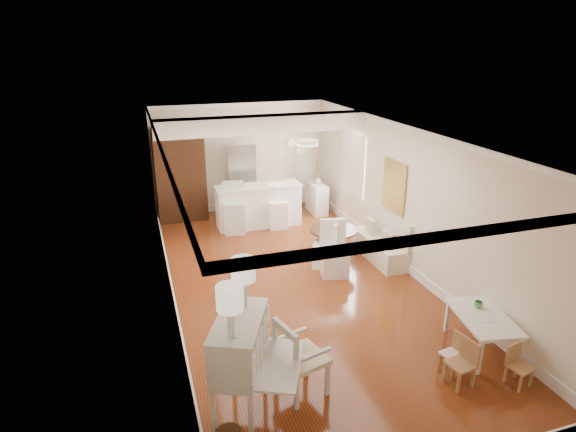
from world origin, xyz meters
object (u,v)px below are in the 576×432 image
kids_table (481,333)px  bar_stool_left (234,208)px  kids_chair_b (453,354)px  bar_stool_right (277,206)px  kids_chair_a (461,364)px  secretary_bureau (240,368)px  dining_table (333,244)px  gustavian_armchair (302,356)px  kids_chair_c (520,366)px  fridge (255,179)px  breakfast_counter (259,206)px  slip_chair_far (326,244)px  pantry_cabinet (180,175)px  sideboard (317,198)px  slip_chair_near (335,249)px

kids_table → bar_stool_left: bearing=113.5°
kids_chair_b → bar_stool_right: 5.98m
kids_chair_a → bar_stool_right: (-0.63, 6.18, 0.21)m
secretary_bureau → dining_table: (2.77, 3.73, -0.33)m
kids_chair_b → bar_stool_right: bearing=175.8°
bar_stool_left → gustavian_armchair: bearing=-82.9°
kids_chair_c → fridge: bearing=89.8°
breakfast_counter → bar_stool_left: size_ratio=1.70×
kids_chair_a → slip_chair_far: 3.85m
kids_chair_c → pantry_cabinet: size_ratio=0.25×
kids_chair_c → bar_stool_left: size_ratio=0.48×
bar_stool_left → fridge: bearing=67.1°
kids_table → kids_chair_a: kids_chair_a is taller
gustavian_armchair → bar_stool_left: 5.66m
kids_chair_a → kids_chair_c: 0.78m
gustavian_armchair → kids_chair_a: bearing=-119.9°
kids_chair_c → sideboard: (-0.06, 7.16, 0.10)m
kids_chair_a → sideboard: bearing=167.2°
dining_table → bar_stool_left: bearing=128.1°
kids_chair_c → pantry_cabinet: pantry_cabinet is taller
gustavian_armchair → kids_table: 2.78m
secretary_bureau → breakfast_counter: size_ratio=0.64×
kids_chair_b → kids_chair_a: bearing=-26.7°
gustavian_armchair → kids_chair_c: (2.74, -0.77, -0.24)m
kids_table → secretary_bureau: bearing=-177.2°
bar_stool_right → fridge: size_ratio=0.60×
slip_chair_near → kids_chair_b: bearing=-70.9°
slip_chair_far → fridge: size_ratio=0.54×
kids_chair_a → kids_chair_b: size_ratio=1.14×
gustavian_armchair → sideboard: gustavian_armchair is taller
kids_chair_c → dining_table: dining_table is taller
slip_chair_far → sideboard: bearing=-165.6°
kids_chair_b → kids_chair_c: size_ratio=0.99×
bar_stool_left → slip_chair_far: bearing=-49.5°
secretary_bureau → fridge: size_ratio=0.73×
bar_stool_left → fridge: size_ratio=0.67×
secretary_bureau → kids_chair_a: secretary_bureau is taller
kids_chair_a → breakfast_counter: bearing=-178.1°
kids_chair_c → fridge: size_ratio=0.32×
dining_table → slip_chair_near: (-0.25, -0.64, 0.20)m
fridge → slip_chair_far: bearing=-82.1°
bar_stool_right → fridge: (-0.19, 1.29, 0.36)m
slip_chair_near → pantry_cabinet: (-2.43, 4.04, 0.62)m
kids_chair_a → fridge: size_ratio=0.36×
gustavian_armchair → breakfast_counter: gustavian_armchair is taller
kids_chair_b → fridge: (-0.89, 7.23, 0.61)m
slip_chair_near → bar_stool_left: size_ratio=0.88×
secretary_bureau → sideboard: (3.50, 6.54, -0.27)m
dining_table → kids_chair_a: bearing=-89.3°
kids_chair_b → fridge: fridge is taller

